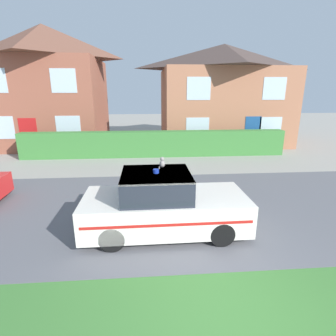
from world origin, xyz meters
The scene contains 8 objects.
ground_plane centered at (0.00, 0.00, 0.00)m, with size 80.00×80.00×0.00m, color gray.
road_strip centered at (0.00, 4.34, 0.01)m, with size 28.00×6.52×0.01m, color #5B5B60.
lawn_verge centered at (0.00, 0.26, 0.00)m, with size 28.00×1.63×0.01m, color #3D7533.
garden_hedge centered at (-0.86, 11.26, 0.71)m, with size 14.74×0.73×1.42m, color #3D7F38.
police_car centered at (-0.91, 2.85, 0.75)m, with size 4.19×1.82×1.71m.
cat centered at (-0.92, 3.04, 1.83)m, with size 0.17×0.28×0.26m.
house_left centered at (-7.75, 15.32, 3.88)m, with size 7.13×6.15×7.61m.
house_right centered at (4.04, 15.52, 3.38)m, with size 8.72×6.60×6.64m.
Camera 1 is at (-1.27, -3.36, 3.59)m, focal length 28.00 mm.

